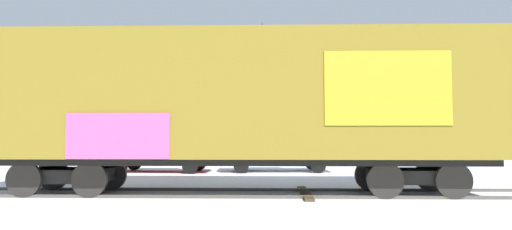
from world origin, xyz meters
The scene contains 7 objects.
ground_plane centered at (0.00, 0.00, 0.00)m, with size 260.00×260.00×0.00m, color silver.
track centered at (-1.55, 0.16, 0.04)m, with size 59.94×6.39×0.08m.
freight_car centered at (0.51, 0.00, 2.55)m, with size 13.80×3.87×4.49m.
flagpole centered at (-1.82, 13.16, 4.77)m, with size 1.37×0.18×7.54m.
hillside centered at (-0.04, 57.86, 5.99)m, with size 117.32×42.94×16.78m.
parked_car_red centered at (-2.85, 7.11, 0.83)m, with size 4.64×2.33×1.65m.
parked_car_white centered at (2.26, 7.11, 0.88)m, with size 4.86×2.11×1.78m.
Camera 1 is at (0.43, -11.28, 1.59)m, focal length 29.04 mm.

